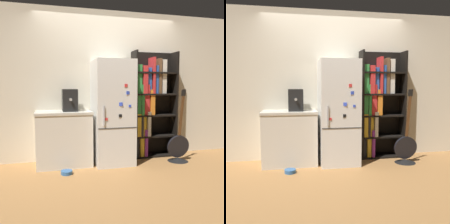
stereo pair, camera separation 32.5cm
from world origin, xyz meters
TOP-DOWN VIEW (x-y plane):
  - ground_plane at (0.00, 0.00)m, footprint 16.00×16.00m
  - wall_back at (0.00, 0.47)m, footprint 8.00×0.05m
  - refrigerator at (-0.00, 0.11)m, footprint 0.63×0.70m
  - bookshelf at (0.75, 0.32)m, footprint 0.81×0.30m
  - kitchen_counter at (-0.80, 0.17)m, footprint 0.89×0.57m
  - espresso_machine at (-0.69, 0.19)m, footprint 0.24×0.36m
  - guitar at (1.11, -0.11)m, footprint 0.39×0.35m
  - pet_bowl at (-0.80, -0.29)m, footprint 0.17×0.17m

SIDE VIEW (x-z plane):
  - ground_plane at x=0.00m, z-range 0.00..0.00m
  - pet_bowl at x=-0.80m, z-range 0.00..0.06m
  - guitar at x=1.11m, z-range -0.44..0.79m
  - kitchen_counter at x=-0.80m, z-range 0.00..0.88m
  - refrigerator at x=0.00m, z-range 0.00..1.71m
  - bookshelf at x=0.75m, z-range 0.02..1.92m
  - espresso_machine at x=-0.69m, z-range 0.88..1.24m
  - wall_back at x=0.00m, z-range 0.00..2.60m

